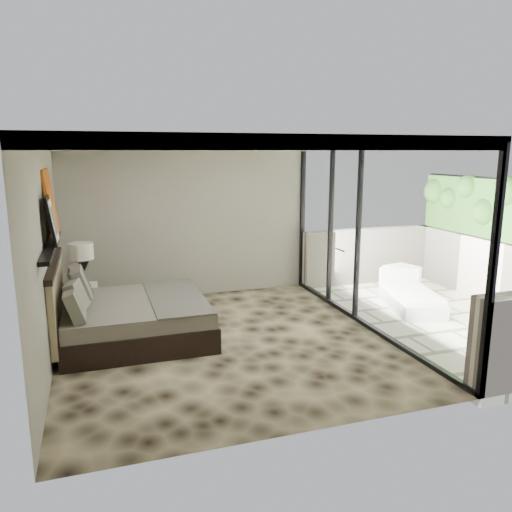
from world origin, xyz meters
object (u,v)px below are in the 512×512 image
object	(u,v)px
table_lamp	(82,259)
lounger	(411,298)
nightstand	(83,302)
bed	(128,316)
ottoman	(401,279)

from	to	relation	value
table_lamp	lounger	size ratio (longest dim) A/B	0.45
nightstand	lounger	world-z (taller)	lounger
bed	ottoman	size ratio (longest dim) A/B	4.06
nightstand	table_lamp	xyz separation A→B (m)	(0.03, -0.00, 0.72)
bed	nightstand	world-z (taller)	bed
bed	table_lamp	size ratio (longest dim) A/B	2.97
nightstand	lounger	bearing A→B (deg)	-23.08
bed	lounger	bearing A→B (deg)	-0.20
lounger	table_lamp	bearing A→B (deg)	-178.47
table_lamp	ottoman	bearing A→B (deg)	-4.02
bed	lounger	world-z (taller)	bed
bed	nightstand	distance (m)	1.41
table_lamp	nightstand	bearing A→B (deg)	176.35
bed	nightstand	xyz separation A→B (m)	(-0.63, 1.26, -0.10)
nightstand	table_lamp	world-z (taller)	table_lamp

